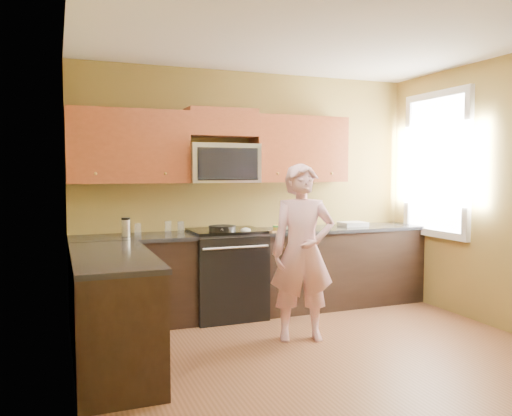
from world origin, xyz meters
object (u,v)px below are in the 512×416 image
microwave (222,183)px  frying_pan (222,231)px  butter_tub (279,232)px  woman (303,252)px  travel_mug (126,236)px  stove (226,273)px

microwave → frying_pan: (-0.10, -0.29, -0.50)m
frying_pan → butter_tub: 0.64m
woman → frying_pan: size_ratio=3.31×
woman → butter_tub: bearing=97.6°
travel_mug → woman: bearing=-34.3°
microwave → frying_pan: 0.59m
stove → butter_tub: (0.55, -0.16, 0.45)m
microwave → woman: size_ratio=0.46×
stove → frying_pan: frying_pan is taller
woman → frying_pan: 0.98m
microwave → travel_mug: bearing=-174.7°
microwave → butter_tub: (0.55, -0.29, -0.53)m
frying_pan → butter_tub: size_ratio=3.95×
stove → woman: (0.43, -0.98, 0.35)m
stove → travel_mug: travel_mug is taller
woman → travel_mug: woman is taller
stove → microwave: 0.98m
stove → travel_mug: size_ratio=5.05×
stove → butter_tub: 0.72m
butter_tub → travel_mug: (-1.59, 0.19, 0.00)m
frying_pan → travel_mug: travel_mug is taller
woman → microwave: bearing=126.9°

